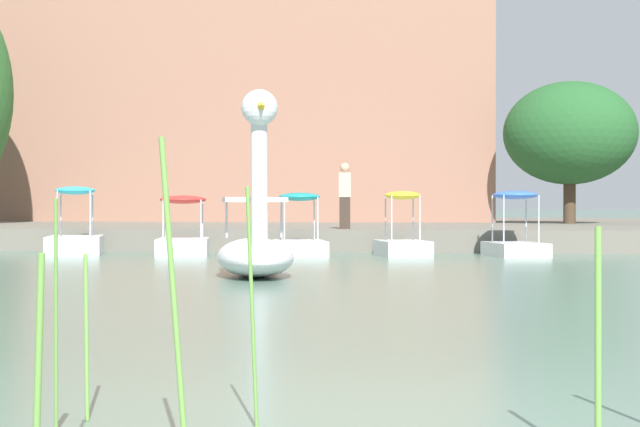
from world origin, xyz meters
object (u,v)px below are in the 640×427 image
object	(u,v)px
pedal_boat_blue	(515,236)
parked_van	(230,197)
pedal_boat_teal	(300,239)
tree_broadleaf_left	(570,133)
swan_boat	(256,239)
pedal_boat_cyan	(75,237)
person_on_path	(345,193)
pedal_boat_yellow	(402,239)
pedal_boat_red	(183,238)

from	to	relation	value
pedal_boat_blue	parked_van	bearing A→B (deg)	121.46
pedal_boat_teal	tree_broadleaf_left	world-z (taller)	tree_broadleaf_left
swan_boat	pedal_boat_cyan	bearing A→B (deg)	128.92
pedal_boat_blue	person_on_path	distance (m)	4.97
pedal_boat_yellow	person_on_path	size ratio (longest dim) A/B	1.12
pedal_boat_red	pedal_boat_cyan	size ratio (longest dim) A/B	0.87
pedal_boat_cyan	pedal_boat_teal	bearing A→B (deg)	1.02
pedal_boat_red	pedal_boat_teal	bearing A→B (deg)	5.99
pedal_boat_red	person_on_path	bearing A→B (deg)	38.79
swan_boat	parked_van	world-z (taller)	swan_boat
pedal_boat_teal	person_on_path	world-z (taller)	person_on_path
pedal_boat_red	tree_broadleaf_left	size ratio (longest dim) A/B	0.38
pedal_boat_blue	pedal_boat_teal	world-z (taller)	pedal_boat_blue
pedal_boat_teal	pedal_boat_red	xyz separation A→B (m)	(-2.76, -0.29, 0.03)
pedal_boat_yellow	parked_van	xyz separation A→B (m)	(-7.51, 16.83, 1.13)
swan_boat	pedal_boat_yellow	xyz separation A→B (m)	(2.26, 7.11, -0.24)
pedal_boat_cyan	parked_van	xyz separation A→B (m)	(0.44, 16.90, 1.12)
pedal_boat_yellow	pedal_boat_red	size ratio (longest dim) A/B	0.94
pedal_boat_teal	tree_broadleaf_left	bearing A→B (deg)	54.24
pedal_boat_teal	pedal_boat_red	size ratio (longest dim) A/B	1.11
swan_boat	parked_van	xyz separation A→B (m)	(-5.25, 23.94, 0.90)
pedal_boat_yellow	pedal_boat_cyan	bearing A→B (deg)	-179.49
swan_boat	pedal_boat_blue	xyz separation A→B (m)	(4.90, 7.36, -0.16)
pedal_boat_blue	tree_broadleaf_left	bearing A→B (deg)	75.75
pedal_boat_yellow	pedal_boat_red	distance (m)	5.22
pedal_boat_blue	pedal_boat_yellow	world-z (taller)	pedal_boat_blue
pedal_boat_cyan	parked_van	distance (m)	16.94
pedal_boat_yellow	tree_broadleaf_left	size ratio (longest dim) A/B	0.36
pedal_boat_red	parked_van	size ratio (longest dim) A/B	0.41
pedal_boat_yellow	person_on_path	bearing A→B (deg)	120.91
pedal_boat_blue	parked_van	xyz separation A→B (m)	(-10.15, 16.59, 1.05)
pedal_boat_yellow	parked_van	distance (m)	18.46
pedal_boat_blue	pedal_boat_red	xyz separation A→B (m)	(-7.85, -0.51, -0.06)
pedal_boat_yellow	pedal_boat_cyan	xyz separation A→B (m)	(-7.95, -0.07, 0.01)
parked_van	pedal_boat_teal	bearing A→B (deg)	-73.24
pedal_boat_teal	pedal_boat_cyan	world-z (taller)	pedal_boat_cyan
pedal_boat_red	pedal_boat_cyan	world-z (taller)	pedal_boat_cyan
pedal_boat_cyan	parked_van	size ratio (longest dim) A/B	0.47
person_on_path	swan_boat	bearing A→B (deg)	-93.94
pedal_boat_blue	tree_broadleaf_left	distance (m)	11.36
swan_boat	pedal_boat_red	bearing A→B (deg)	113.34
pedal_boat_red	person_on_path	world-z (taller)	person_on_path
swan_boat	pedal_boat_red	xyz separation A→B (m)	(-2.96, 6.85, -0.21)
pedal_boat_red	pedal_boat_cyan	distance (m)	2.74
pedal_boat_yellow	pedal_boat_teal	world-z (taller)	pedal_boat_yellow
pedal_boat_blue	pedal_boat_teal	size ratio (longest dim) A/B	0.90
swan_boat	pedal_boat_cyan	distance (m)	9.06
pedal_boat_teal	parked_van	world-z (taller)	parked_van
swan_boat	tree_broadleaf_left	world-z (taller)	tree_broadleaf_left
tree_broadleaf_left	person_on_path	world-z (taller)	tree_broadleaf_left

